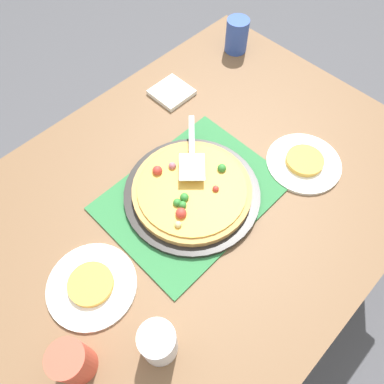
% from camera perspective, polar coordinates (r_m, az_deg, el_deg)
% --- Properties ---
extents(ground_plane, '(8.00, 8.00, 0.00)m').
position_cam_1_polar(ground_plane, '(1.72, 0.00, -13.49)').
color(ground_plane, '#4C4C51').
extents(dining_table, '(1.40, 1.00, 0.75)m').
position_cam_1_polar(dining_table, '(1.13, 0.00, -3.42)').
color(dining_table, brown).
rests_on(dining_table, ground_plane).
extents(placemat, '(0.48, 0.36, 0.01)m').
position_cam_1_polar(placemat, '(1.03, 0.00, -0.49)').
color(placemat, '#2D753D').
rests_on(placemat, dining_table).
extents(pizza_pan, '(0.38, 0.38, 0.01)m').
position_cam_1_polar(pizza_pan, '(1.02, 0.00, -0.20)').
color(pizza_pan, black).
rests_on(pizza_pan, placemat).
extents(pizza, '(0.33, 0.33, 0.05)m').
position_cam_1_polar(pizza, '(1.01, -0.05, 0.37)').
color(pizza, tan).
rests_on(pizza, pizza_pan).
extents(plate_near_left, '(0.22, 0.22, 0.01)m').
position_cam_1_polar(plate_near_left, '(0.96, -15.26, -13.85)').
color(plate_near_left, white).
rests_on(plate_near_left, dining_table).
extents(plate_far_right, '(0.22, 0.22, 0.01)m').
position_cam_1_polar(plate_far_right, '(1.14, 16.91, 4.31)').
color(plate_far_right, white).
rests_on(plate_far_right, dining_table).
extents(served_slice_left, '(0.11, 0.11, 0.02)m').
position_cam_1_polar(served_slice_left, '(0.94, -15.44, -13.60)').
color(served_slice_left, gold).
rests_on(served_slice_left, plate_near_left).
extents(served_slice_right, '(0.11, 0.11, 0.02)m').
position_cam_1_polar(served_slice_right, '(1.13, 17.08, 4.70)').
color(served_slice_right, gold).
rests_on(served_slice_right, plate_far_right).
extents(cup_near, '(0.08, 0.08, 0.12)m').
position_cam_1_polar(cup_near, '(0.84, -5.25, -22.27)').
color(cup_near, white).
rests_on(cup_near, dining_table).
extents(cup_far, '(0.08, 0.08, 0.12)m').
position_cam_1_polar(cup_far, '(0.87, -18.02, -23.79)').
color(cup_far, '#E04C38').
rests_on(cup_far, dining_table).
extents(cup_corner, '(0.08, 0.08, 0.12)m').
position_cam_1_polar(cup_corner, '(1.44, 6.96, 22.98)').
color(cup_corner, '#3351AD').
rests_on(cup_corner, dining_table).
extents(pizza_server, '(0.19, 0.19, 0.01)m').
position_cam_1_polar(pizza_server, '(1.03, -0.04, 6.08)').
color(pizza_server, silver).
rests_on(pizza_server, pizza).
extents(napkin_stack, '(0.12, 0.12, 0.02)m').
position_cam_1_polar(napkin_stack, '(1.28, -3.18, 15.18)').
color(napkin_stack, white).
rests_on(napkin_stack, dining_table).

